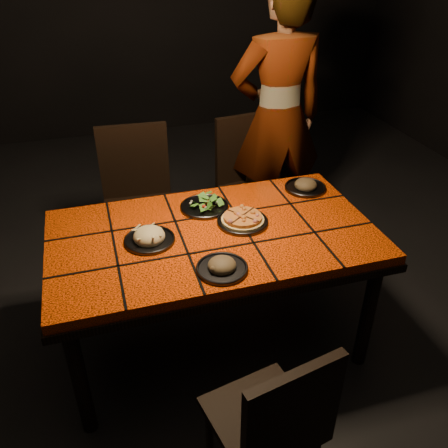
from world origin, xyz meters
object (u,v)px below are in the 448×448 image
object	(u,v)px
dining_table	(213,245)
chair_far_right	(251,177)
chair_far_left	(138,193)
plate_pizza	(243,220)
diner	(278,119)
plate_pasta	(149,238)
chair_near	(275,421)

from	to	relation	value
dining_table	chair_far_right	xyz separation A→B (m)	(0.52, 0.90, -0.12)
chair_far_left	dining_table	bearing A→B (deg)	-68.66
dining_table	plate_pizza	distance (m)	0.20
dining_table	chair_far_left	bearing A→B (deg)	107.42
diner	plate_pizza	world-z (taller)	diner
chair_far_left	chair_far_right	world-z (taller)	chair_far_left
plate_pasta	diner	bearing A→B (deg)	42.96
dining_table	plate_pasta	distance (m)	0.33
plate_pizza	plate_pasta	distance (m)	0.48
dining_table	chair_near	xyz separation A→B (m)	(-0.02, -0.91, -0.18)
chair_far_right	chair_near	bearing A→B (deg)	-114.18
chair_far_right	diner	size ratio (longest dim) A/B	0.52
chair_far_right	plate_pizza	distance (m)	0.96
dining_table	plate_pizza	size ratio (longest dim) A/B	5.29
dining_table	chair_far_left	world-z (taller)	chair_far_left
diner	plate_pizza	distance (m)	1.11
chair_far_right	diner	xyz separation A→B (m)	(0.21, 0.08, 0.37)
chair_far_left	plate_pasta	size ratio (longest dim) A/B	4.05
chair_far_left	plate_pizza	distance (m)	0.96
chair_near	diner	size ratio (longest dim) A/B	0.46
diner	plate_pizza	bearing A→B (deg)	58.36
dining_table	plate_pasta	size ratio (longest dim) A/B	6.63
chair_near	plate_pasta	distance (m)	1.00
chair_far_right	plate_pizza	size ratio (longest dim) A/B	3.16
chair_far_left	plate_pizza	size ratio (longest dim) A/B	3.23
diner	plate_pasta	distance (m)	1.44
diner	dining_table	bearing A→B (deg)	52.51
dining_table	chair_far_right	distance (m)	1.05
chair_near	chair_far_left	size ratio (longest dim) A/B	0.86
diner	plate_pasta	xyz separation A→B (m)	(-1.05, -0.97, -0.15)
plate_pasta	dining_table	bearing A→B (deg)	-0.89
chair_far_right	chair_far_left	bearing A→B (deg)	175.16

